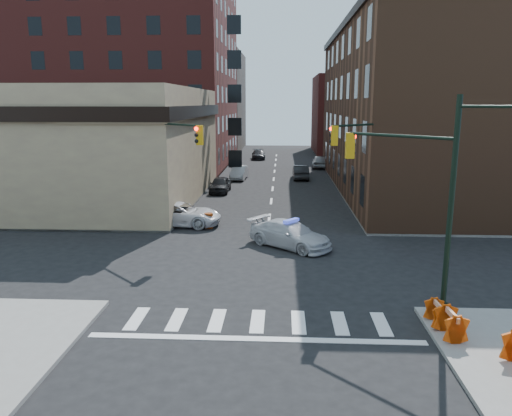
# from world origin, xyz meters

# --- Properties ---
(ground) EXTENTS (140.00, 140.00, 0.00)m
(ground) POSITION_xyz_m (0.00, 0.00, 0.00)
(ground) COLOR black
(ground) RESTS_ON ground
(sidewalk_nw) EXTENTS (34.00, 54.50, 0.15)m
(sidewalk_nw) POSITION_xyz_m (-23.00, 32.75, 0.07)
(sidewalk_nw) COLOR gray
(sidewalk_nw) RESTS_ON ground
(sidewalk_ne) EXTENTS (34.00, 54.50, 0.15)m
(sidewalk_ne) POSITION_xyz_m (23.00, 32.75, 0.07)
(sidewalk_ne) COLOR gray
(sidewalk_ne) RESTS_ON ground
(bank_building) EXTENTS (22.00, 22.00, 9.00)m
(bank_building) POSITION_xyz_m (-17.00, 16.50, 4.50)
(bank_building) COLOR tan
(bank_building) RESTS_ON ground
(apartment_block) EXTENTS (25.00, 25.00, 24.00)m
(apartment_block) POSITION_xyz_m (-18.50, 40.00, 12.00)
(apartment_block) COLOR #5A1F1C
(apartment_block) RESTS_ON ground
(commercial_row_ne) EXTENTS (14.00, 34.00, 14.00)m
(commercial_row_ne) POSITION_xyz_m (13.00, 22.50, 7.00)
(commercial_row_ne) COLOR #533321
(commercial_row_ne) RESTS_ON ground
(filler_nw) EXTENTS (20.00, 18.00, 16.00)m
(filler_nw) POSITION_xyz_m (-16.00, 62.00, 8.00)
(filler_nw) COLOR brown
(filler_nw) RESTS_ON ground
(filler_ne) EXTENTS (16.00, 16.00, 12.00)m
(filler_ne) POSITION_xyz_m (14.00, 58.00, 6.00)
(filler_ne) COLOR #5A1F1C
(filler_ne) RESTS_ON ground
(signal_pole_se) EXTENTS (5.40, 5.27, 8.00)m
(signal_pole_se) POSITION_xyz_m (6.04, -5.52, 4.61)
(signal_pole_se) COLOR black
(signal_pole_se) RESTS_ON sidewalk_se
(signal_pole_nw) EXTENTS (3.58, 3.67, 8.00)m
(signal_pole_nw) POSITION_xyz_m (-5.85, 5.34, 4.34)
(signal_pole_nw) COLOR black
(signal_pole_nw) RESTS_ON sidewalk_nw
(signal_pole_ne) EXTENTS (3.67, 3.58, 8.00)m
(signal_pole_ne) POSITION_xyz_m (5.84, 5.35, 4.34)
(signal_pole_ne) COLOR black
(signal_pole_ne) RESTS_ON sidewalk_ne
(tree_ne_near) EXTENTS (3.00, 3.00, 4.85)m
(tree_ne_near) POSITION_xyz_m (7.50, 26.00, 3.49)
(tree_ne_near) COLOR black
(tree_ne_near) RESTS_ON sidewalk_ne
(tree_ne_far) EXTENTS (3.00, 3.00, 4.85)m
(tree_ne_far) POSITION_xyz_m (7.50, 34.00, 3.49)
(tree_ne_far) COLOR black
(tree_ne_far) RESTS_ON sidewalk_ne
(police_car) EXTENTS (5.13, 4.68, 1.44)m
(police_car) POSITION_xyz_m (1.32, 2.94, 0.72)
(police_car) COLOR silver
(police_car) RESTS_ON ground
(pickup) EXTENTS (5.63, 2.97, 1.51)m
(pickup) POSITION_xyz_m (-5.80, 7.57, 0.75)
(pickup) COLOR silver
(pickup) RESTS_ON ground
(parked_car_wnear) EXTENTS (1.71, 4.10, 1.39)m
(parked_car_wnear) POSITION_xyz_m (-4.65, 19.94, 0.69)
(parked_car_wnear) COLOR black
(parked_car_wnear) RESTS_ON ground
(parked_car_wfar) EXTENTS (1.76, 4.25, 1.37)m
(parked_car_wfar) POSITION_xyz_m (-3.60, 27.65, 0.68)
(parked_car_wfar) COLOR #95979D
(parked_car_wfar) RESTS_ON ground
(parked_car_wdeep) EXTENTS (2.14, 4.60, 1.30)m
(parked_car_wdeep) POSITION_xyz_m (-2.50, 46.84, 0.65)
(parked_car_wdeep) COLOR black
(parked_car_wdeep) RESTS_ON ground
(parked_car_enear) EXTENTS (1.63, 4.47, 1.46)m
(parked_car_enear) POSITION_xyz_m (2.81, 28.25, 0.73)
(parked_car_enear) COLOR black
(parked_car_enear) RESTS_ON ground
(parked_car_efar) EXTENTS (2.11, 4.70, 1.57)m
(parked_car_efar) POSITION_xyz_m (5.50, 37.54, 0.78)
(parked_car_efar) COLOR #909498
(parked_car_efar) RESTS_ON ground
(pedestrian_a) EXTENTS (0.65, 0.45, 1.74)m
(pedestrian_a) POSITION_xyz_m (-7.63, 6.33, 1.02)
(pedestrian_a) COLOR black
(pedestrian_a) RESTS_ON sidewalk_nw
(pedestrian_b) EXTENTS (0.97, 0.91, 1.59)m
(pedestrian_b) POSITION_xyz_m (-10.30, 6.93, 0.95)
(pedestrian_b) COLOR black
(pedestrian_b) RESTS_ON sidewalk_nw
(pedestrian_c) EXTENTS (0.99, 0.99, 1.69)m
(pedestrian_c) POSITION_xyz_m (-11.75, 7.53, 1.00)
(pedestrian_c) COLOR #1F252F
(pedestrian_c) RESTS_ON sidewalk_nw
(barrel_road) EXTENTS (0.65, 0.65, 1.01)m
(barrel_road) POSITION_xyz_m (0.70, 4.49, 0.51)
(barrel_road) COLOR #F23F0B
(barrel_road) RESTS_ON ground
(barrel_bank) EXTENTS (0.70, 0.70, 0.98)m
(barrel_bank) POSITION_xyz_m (-3.79, 6.91, 0.49)
(barrel_bank) COLOR #C46409
(barrel_bank) RESTS_ON ground
(barricade_se_a) EXTENTS (0.69, 1.27, 0.93)m
(barricade_se_a) POSITION_xyz_m (6.54, -8.00, 0.61)
(barricade_se_a) COLOR #EF420B
(barricade_se_a) RESTS_ON sidewalk_se
(barricade_se_b) EXTENTS (0.60, 1.10, 0.81)m
(barricade_se_b) POSITION_xyz_m (6.40, -7.04, 0.55)
(barricade_se_b) COLOR orange
(barricade_se_b) RESTS_ON sidewalk_se
(barricade_nw_a) EXTENTS (1.16, 0.76, 0.80)m
(barricade_nw_a) POSITION_xyz_m (-7.60, 6.05, 0.55)
(barricade_nw_a) COLOR #C55509
(barricade_nw_a) RESTS_ON sidewalk_nw
(barricade_nw_b) EXTENTS (1.39, 0.86, 0.98)m
(barricade_nw_b) POSITION_xyz_m (-8.87, 6.24, 0.64)
(barricade_nw_b) COLOR #E33F0A
(barricade_nw_b) RESTS_ON sidewalk_nw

